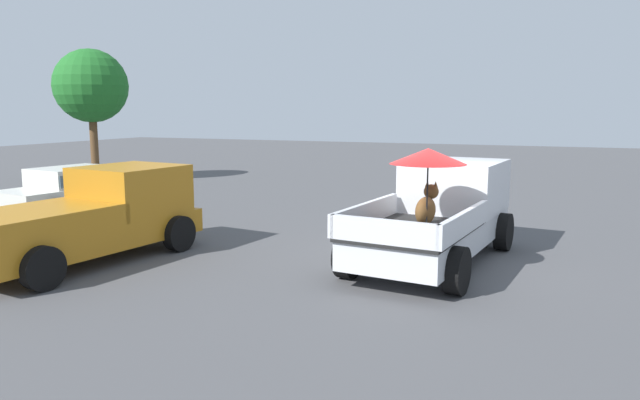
{
  "coord_description": "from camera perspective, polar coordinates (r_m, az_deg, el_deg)",
  "views": [
    {
      "loc": [
        -11.26,
        -2.31,
        2.99
      ],
      "look_at": [
        0.03,
        2.41,
        1.1
      ],
      "focal_mm": 33.16,
      "sensor_mm": 36.0,
      "label": 1
    }
  ],
  "objects": [
    {
      "name": "pickup_truck_far",
      "position": [
        12.55,
        -21.06,
        -1.51
      ],
      "size": [
        5.0,
        2.66,
        1.8
      ],
      "rotation": [
        0.0,
        0.0,
        -0.13
      ],
      "color": "black",
      "rests_on": "ground"
    },
    {
      "name": "ground_plane",
      "position": [
        11.87,
        10.78,
        -5.96
      ],
      "size": [
        80.0,
        80.0,
        0.0
      ],
      "primitive_type": "plane",
      "color": "#4C4C4F"
    },
    {
      "name": "pickup_truck_main",
      "position": [
        12.07,
        11.61,
        -0.97
      ],
      "size": [
        5.23,
        2.7,
        2.3
      ],
      "rotation": [
        0.0,
        0.0,
        -0.11
      ],
      "color": "black",
      "rests_on": "ground"
    },
    {
      "name": "parked_sedan_near",
      "position": [
        18.55,
        -22.54,
        1.15
      ],
      "size": [
        4.5,
        2.42,
        1.33
      ],
      "rotation": [
        0.0,
        0.0,
        -0.14
      ],
      "color": "black",
      "rests_on": "ground"
    },
    {
      "name": "tree_by_lot",
      "position": [
        26.27,
        -21.24,
        10.18
      ],
      "size": [
        2.98,
        2.98,
        5.42
      ],
      "color": "brown",
      "rests_on": "ground"
    }
  ]
}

